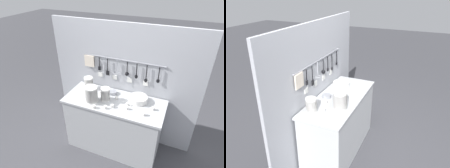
# 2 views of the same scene
# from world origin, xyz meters

# --- Properties ---
(ground_plane) EXTENTS (20.00, 20.00, 0.00)m
(ground_plane) POSITION_xyz_m (0.00, 0.00, 0.00)
(ground_plane) COLOR #424247
(counter) EXTENTS (1.37, 0.57, 0.85)m
(counter) POSITION_xyz_m (0.00, 0.00, 0.43)
(counter) COLOR #B7BABC
(counter) RESTS_ON ground
(back_wall) EXTENTS (2.17, 0.11, 1.83)m
(back_wall) POSITION_xyz_m (-0.00, 0.32, 0.92)
(back_wall) COLOR #A8AAB2
(back_wall) RESTS_ON ground
(bowl_stack_short_front) EXTENTS (0.17, 0.17, 0.22)m
(bowl_stack_short_front) POSITION_xyz_m (-0.28, -0.13, 0.96)
(bowl_stack_short_front) COLOR white
(bowl_stack_short_front) RESTS_ON counter
(bowl_stack_nested_right) EXTENTS (0.13, 0.13, 0.18)m
(bowl_stack_nested_right) POSITION_xyz_m (-0.47, 0.16, 0.94)
(bowl_stack_nested_right) COLOR white
(bowl_stack_nested_right) RESTS_ON counter
(bowl_stack_back_corner) EXTENTS (0.12, 0.12, 0.19)m
(bowl_stack_back_corner) POSITION_xyz_m (-0.12, -0.03, 0.94)
(bowl_stack_back_corner) COLOR white
(bowl_stack_back_corner) RESTS_ON counter
(plate_stack) EXTENTS (0.24, 0.24, 0.08)m
(plate_stack) POSITION_xyz_m (0.31, 0.11, 0.89)
(plate_stack) COLOR white
(plate_stack) RESTS_ON counter
(steel_mixing_bowl) EXTENTS (0.12, 0.12, 0.04)m
(steel_mixing_bowl) POSITION_xyz_m (-0.09, 0.15, 0.87)
(steel_mixing_bowl) COLOR #93969E
(steel_mixing_bowl) RESTS_ON counter
(cup_front_right) EXTENTS (0.04, 0.04, 0.04)m
(cup_front_right) POSITION_xyz_m (0.53, 0.01, 0.87)
(cup_front_right) COLOR white
(cup_front_right) RESTS_ON counter
(cup_back_right) EXTENTS (0.04, 0.04, 0.04)m
(cup_back_right) POSITION_xyz_m (0.45, -0.14, 0.87)
(cup_back_right) COLOR white
(cup_back_right) RESTS_ON counter
(cup_back_left) EXTENTS (0.04, 0.04, 0.04)m
(cup_back_left) POSITION_xyz_m (0.03, -0.15, 0.87)
(cup_back_left) COLOR white
(cup_back_left) RESTS_ON counter
(cup_beside_plates) EXTENTS (0.04, 0.04, 0.04)m
(cup_beside_plates) POSITION_xyz_m (0.20, -0.03, 0.87)
(cup_beside_plates) COLOR white
(cup_beside_plates) RESTS_ON counter
(cup_by_caddy) EXTENTS (0.04, 0.04, 0.04)m
(cup_by_caddy) POSITION_xyz_m (-0.04, -0.20, 0.87)
(cup_by_caddy) COLOR white
(cup_by_caddy) RESTS_ON counter
(cup_edge_near) EXTENTS (0.04, 0.04, 0.04)m
(cup_edge_near) POSITION_xyz_m (0.22, -0.11, 0.87)
(cup_edge_near) COLOR white
(cup_edge_near) RESTS_ON counter
(cup_edge_far) EXTENTS (0.04, 0.04, 0.04)m
(cup_edge_far) POSITION_xyz_m (-0.17, -0.25, 0.87)
(cup_edge_far) COLOR white
(cup_edge_far) RESTS_ON counter
(cup_mid_row) EXTENTS (0.04, 0.04, 0.04)m
(cup_mid_row) POSITION_xyz_m (0.02, 0.05, 0.87)
(cup_mid_row) COLOR white
(cup_mid_row) RESTS_ON counter
(cup_front_left) EXTENTS (0.04, 0.04, 0.04)m
(cup_front_left) POSITION_xyz_m (-0.43, 0.03, 0.87)
(cup_front_left) COLOR white
(cup_front_left) RESTS_ON counter
(cup_centre) EXTENTS (0.04, 0.04, 0.04)m
(cup_centre) POSITION_xyz_m (-0.23, 0.09, 0.87)
(cup_centre) COLOR white
(cup_centre) RESTS_ON counter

